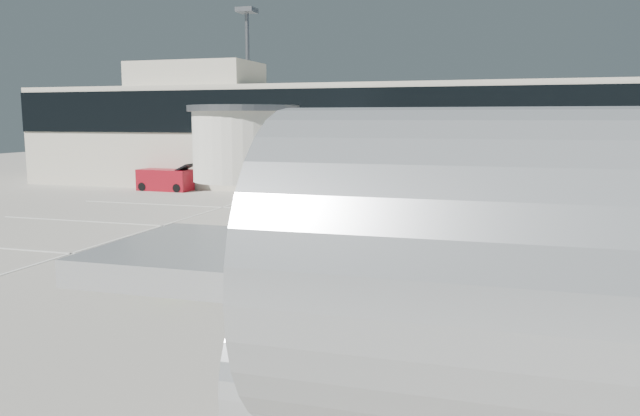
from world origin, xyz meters
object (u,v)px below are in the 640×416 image
Objects in this scene: ground_worker at (179,268)px; minivan at (615,208)px; suitcase_cart at (436,244)px; belt_loader at (166,180)px; box_cart_near at (270,272)px; box_cart_far at (235,256)px; baggage_tug at (371,231)px.

ground_worker is 21.27m from minivan.
suitcase_cart is 10.91m from ground_worker.
minivan is 31.61m from belt_loader.
suitcase_cart is at bearing -118.72° from minivan.
box_cart_near is 2.18× the size of ground_worker.
box_cart_far is 18.56m from minivan.
minivan is (12.07, 13.96, 0.65)m from box_cart_near.
baggage_tug and box_cart_near have the same top height.
box_cart_far is 0.79× the size of belt_loader.
suitcase_cart is 0.93× the size of box_cart_far.
box_cart_near is 1.17× the size of box_cart_far.
box_cart_far is (-2.22, 2.13, -0.07)m from box_cart_near.
baggage_tug is 0.55× the size of belt_loader.
ground_worker reaches higher than suitcase_cart.
ground_worker is (-6.82, -8.50, 0.48)m from suitcase_cart.
baggage_tug is 1.31× the size of ground_worker.
baggage_tug is at bearing -133.68° from minivan.
box_cart_near reaches higher than box_cart_far.
box_cart_near is 0.92× the size of belt_loader.
ground_worker is at bearing -152.17° from box_cart_near.
minivan is (7.59, 7.15, 0.77)m from suitcase_cart.
baggage_tug is 0.42× the size of minivan.
box_cart_near is (-4.48, -6.81, 0.13)m from suitcase_cart.
baggage_tug is 7.15m from box_cart_far.
baggage_tug is at bearing 69.65° from ground_worker.
baggage_tug is 0.76× the size of suitcase_cart.
ground_worker reaches higher than box_cart_far.
ground_worker is 0.42× the size of belt_loader.
belt_loader reaches higher than ground_worker.
box_cart_near is at bearing 36.47° from ground_worker.
minivan reaches higher than box_cart_far.
suitcase_cart is at bearing -23.55° from baggage_tug.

